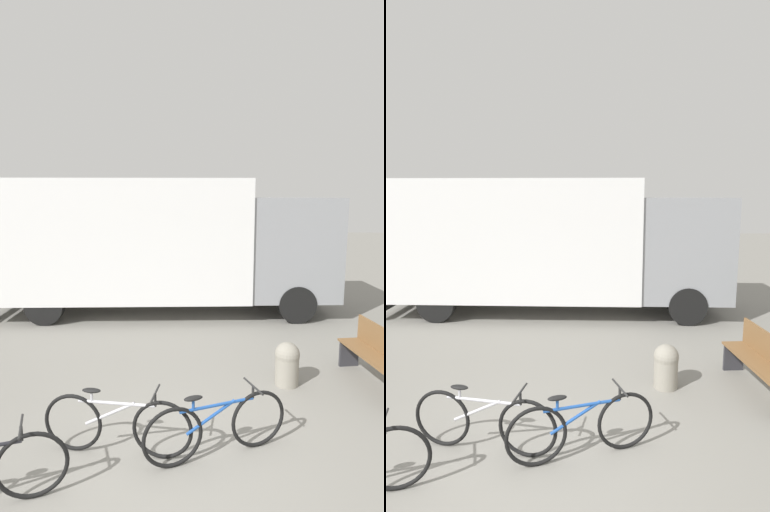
% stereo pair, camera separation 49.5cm
% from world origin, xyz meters
% --- Properties ---
extents(ground_plane, '(60.00, 60.00, 0.00)m').
position_xyz_m(ground_plane, '(0.00, 0.00, 0.00)').
color(ground_plane, gray).
extents(delivery_truck, '(8.65, 3.16, 3.36)m').
position_xyz_m(delivery_truck, '(-0.94, 6.19, 1.83)').
color(delivery_truck, white).
rests_on(delivery_truck, ground).
extents(park_bench, '(0.70, 1.74, 0.92)m').
position_xyz_m(park_bench, '(3.08, 2.22, 0.51)').
color(park_bench, brown).
rests_on(park_bench, ground).
extents(bicycle_middle, '(1.76, 0.44, 0.79)m').
position_xyz_m(bicycle_middle, '(-0.59, 0.31, 0.37)').
color(bicycle_middle, black).
rests_on(bicycle_middle, ground).
extents(bicycle_far, '(1.62, 0.78, 0.79)m').
position_xyz_m(bicycle_far, '(0.56, 0.35, 0.37)').
color(bicycle_far, black).
rests_on(bicycle_far, ground).
extents(bollard_near_bench, '(0.39, 0.39, 0.69)m').
position_xyz_m(bollard_near_bench, '(1.65, 2.21, 0.37)').
color(bollard_near_bench, gray).
rests_on(bollard_near_bench, ground).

